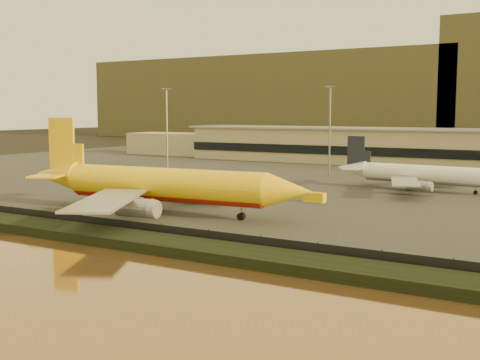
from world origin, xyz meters
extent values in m
plane|color=black|center=(0.00, 0.00, 0.00)|extent=(900.00, 900.00, 0.00)
cube|color=black|center=(0.00, -17.00, 0.70)|extent=(320.00, 7.00, 1.40)
cube|color=#2D2D2D|center=(0.00, 95.00, 0.10)|extent=(320.00, 220.00, 0.20)
cube|color=black|center=(0.00, -13.00, 1.30)|extent=(300.00, 0.05, 2.20)
cube|color=tan|center=(0.00, 125.00, 6.20)|extent=(160.00, 22.00, 12.00)
cube|color=black|center=(0.00, 113.80, 5.20)|extent=(160.00, 0.60, 3.00)
cube|color=gray|center=(0.00, 125.00, 12.50)|extent=(164.00, 24.00, 0.60)
cube|color=tan|center=(-95.00, 129.00, 4.70)|extent=(50.00, 18.00, 9.00)
cylinder|color=slate|center=(-60.00, 70.00, 12.70)|extent=(0.50, 0.50, 25.00)
cube|color=slate|center=(-60.00, 70.00, 25.40)|extent=(2.20, 2.20, 0.40)
cylinder|color=slate|center=(-10.00, 80.00, 12.70)|extent=(0.50, 0.50, 25.00)
cube|color=slate|center=(-10.00, 80.00, 25.40)|extent=(2.20, 2.20, 0.40)
cube|color=brown|center=(-140.00, 340.00, 27.50)|extent=(260.00, 160.00, 55.00)
cylinder|color=yellow|center=(-11.25, 5.17, 5.61)|extent=(39.81, 9.13, 5.70)
cylinder|color=#AA1909|center=(-11.25, 5.17, 4.62)|extent=(38.61, 7.79, 4.45)
cone|color=yellow|center=(12.23, 7.23, 5.61)|extent=(8.14, 6.35, 5.70)
cone|color=yellow|center=(-35.82, 3.01, 6.04)|extent=(10.33, 6.54, 5.70)
cube|color=yellow|center=(-34.73, 3.11, 12.31)|extent=(6.05, 0.98, 9.97)
cube|color=yellow|center=(-34.13, 8.88, 6.47)|extent=(6.56, 6.51, 0.34)
cube|color=yellow|center=(-33.13, -2.47, 6.47)|extent=(7.16, 7.13, 0.34)
cube|color=gray|center=(-13.67, 20.20, 4.62)|extent=(14.54, 25.83, 0.34)
cylinder|color=gray|center=(-10.62, 16.75, 3.05)|extent=(6.83, 3.70, 3.13)
cube|color=gray|center=(-11.01, -10.05, 4.62)|extent=(18.04, 25.46, 0.34)
cylinder|color=gray|center=(-8.61, -6.12, 3.05)|extent=(6.83, 3.70, 3.13)
cylinder|color=black|center=(3.77, 6.49, 0.83)|extent=(1.34, 1.10, 1.25)
cylinder|color=slate|center=(3.77, 6.49, 1.48)|extent=(0.22, 0.22, 2.56)
cylinder|color=black|center=(-15.12, 2.26, 0.83)|extent=(1.34, 1.10, 1.25)
cylinder|color=slate|center=(-15.12, 2.26, 1.48)|extent=(0.22, 0.22, 2.56)
cylinder|color=black|center=(-15.57, 7.37, 0.83)|extent=(1.34, 1.10, 1.25)
cylinder|color=slate|center=(-15.57, 7.37, 1.48)|extent=(0.22, 0.22, 2.56)
cylinder|color=white|center=(21.58, 60.85, 4.08)|extent=(29.64, 6.60, 4.08)
cylinder|color=gray|center=(21.58, 60.85, 3.36)|extent=(28.75, 5.64, 3.18)
cone|color=white|center=(3.27, 62.44, 4.38)|extent=(7.67, 4.70, 4.08)
cube|color=black|center=(4.08, 62.37, 8.88)|extent=(4.50, 0.71, 7.14)
cube|color=white|center=(5.25, 66.36, 4.69)|extent=(5.27, 5.16, 0.24)
cube|color=white|center=(4.55, 58.23, 4.69)|extent=(4.85, 4.70, 0.24)
cube|color=gray|center=(21.73, 72.11, 3.36)|extent=(13.42, 18.97, 0.24)
cylinder|color=gray|center=(23.53, 69.18, 2.24)|extent=(5.07, 2.66, 2.25)
cube|color=gray|center=(19.79, 49.73, 3.36)|extent=(10.85, 19.24, 0.24)
cylinder|color=gray|center=(22.06, 52.30, 2.24)|extent=(5.07, 2.66, 2.25)
cylinder|color=black|center=(32.76, 59.88, 0.65)|extent=(0.96, 0.79, 0.90)
cylinder|color=slate|center=(32.76, 59.88, 1.12)|extent=(0.21, 0.21, 1.84)
cylinder|color=black|center=(18.37, 59.28, 0.65)|extent=(0.96, 0.79, 0.90)
cylinder|color=slate|center=(18.37, 59.28, 1.12)|extent=(0.21, 0.21, 1.84)
cylinder|color=black|center=(18.68, 62.94, 0.65)|extent=(0.96, 0.79, 0.90)
cylinder|color=slate|center=(18.68, 62.94, 1.12)|extent=(0.21, 0.21, 1.84)
cube|color=yellow|center=(6.46, 31.35, 1.18)|extent=(4.40, 2.03, 1.97)
cube|color=white|center=(-26.51, 30.23, 1.20)|extent=(4.83, 3.14, 2.01)
camera|label=1|loc=(54.24, -80.24, 18.49)|focal=45.00mm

